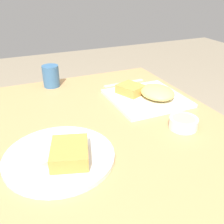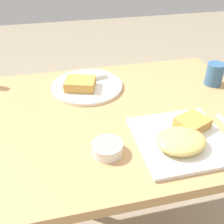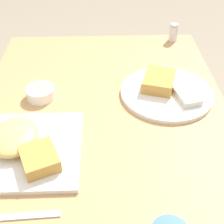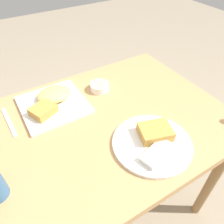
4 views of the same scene
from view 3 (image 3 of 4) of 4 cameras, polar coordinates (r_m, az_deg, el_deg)
The scene contains 6 objects.
dining_table at distance 1.03m, azimuth -1.39°, elevation -4.21°, with size 1.07×0.79×0.78m.
plate_square_near at distance 0.87m, azimuth -15.73°, elevation -5.90°, with size 0.28×0.28×0.06m.
plate_oval_far at distance 1.05m, azimuth 9.89°, elevation 4.00°, with size 0.30×0.30×0.05m.
sauce_ramekin at distance 1.04m, azimuth -12.90°, elevation 3.49°, with size 0.09×0.09×0.04m.
salt_shaker at distance 1.39m, azimuth 11.22°, elevation 13.93°, with size 0.04×0.04×0.07m.
butter_knife at distance 0.76m, azimuth -17.34°, elevation -17.82°, with size 0.03×0.20×0.00m.
Camera 3 is at (0.74, -0.00, 1.40)m, focal length 50.00 mm.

